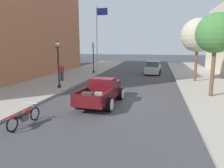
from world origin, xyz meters
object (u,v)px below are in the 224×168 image
car_background_silver (153,68)px  street_lamp_far (93,55)px  hotrod_truck_maroon (102,91)px  motorcycle_parked (24,116)px  pedestrian_sidewalk_left (62,71)px  flagpole (98,31)px  street_lamp_near (58,61)px  street_tree_second (198,35)px  street_tree_nearest (216,33)px

car_background_silver → street_lamp_far: 7.79m
street_lamp_far → hotrod_truck_maroon: bearing=-69.8°
motorcycle_parked → pedestrian_sidewalk_left: (-3.45, 10.84, 0.64)m
flagpole → street_lamp_near: bearing=-86.2°
street_lamp_far → flagpole: flagpole is taller
hotrod_truck_maroon → flagpole: bearing=107.0°
street_lamp_far → street_tree_second: 12.37m
street_lamp_near → hotrod_truck_maroon: bearing=-34.0°
street_tree_nearest → pedestrian_sidewalk_left: bearing=164.9°
car_background_silver → street_lamp_near: (-7.35, -11.29, 1.62)m
car_background_silver → street_tree_nearest: bearing=-69.7°
street_lamp_near → motorcycle_parked: bearing=-74.6°
hotrod_truck_maroon → street_tree_nearest: bearing=21.8°
street_tree_nearest → street_tree_second: bearing=90.5°
street_lamp_near → street_tree_nearest: (11.63, -0.25, 2.01)m
hotrod_truck_maroon → street_lamp_far: (-4.64, 12.65, 1.63)m
car_background_silver → street_lamp_near: size_ratio=1.14×
street_lamp_near → flagpole: bearing=93.8°
pedestrian_sidewalk_left → street_tree_nearest: bearing=-15.1°
street_lamp_near → flagpole: size_ratio=0.42×
pedestrian_sidewalk_left → street_tree_nearest: size_ratio=0.29×
street_lamp_near → street_tree_nearest: bearing=-1.2°
pedestrian_sidewalk_left → street_tree_second: bearing=12.0°
motorcycle_parked → street_tree_second: bearing=55.1°
motorcycle_parked → street_lamp_near: bearing=105.4°
motorcycle_parked → car_background_silver: (5.25, 18.88, 0.33)m
flagpole → street_tree_second: size_ratio=1.52×
street_tree_nearest → street_tree_second: (-0.06, 6.24, 0.17)m
flagpole → street_tree_nearest: (12.63, -15.38, -1.37)m
car_background_silver → pedestrian_sidewalk_left: size_ratio=2.66×
street_lamp_far → street_tree_nearest: bearing=-40.0°
car_background_silver → street_tree_nearest: street_tree_nearest is taller
motorcycle_parked → car_background_silver: car_background_silver is taller
street_lamp_near → street_tree_second: size_ratio=0.64×
hotrod_truck_maroon → street_tree_nearest: (7.06, 2.83, 3.64)m
pedestrian_sidewalk_left → flagpole: bearing=88.3°
street_lamp_far → street_lamp_near: bearing=-89.5°
hotrod_truck_maroon → street_lamp_far: bearing=110.2°
pedestrian_sidewalk_left → street_tree_second: street_tree_second is taller
motorcycle_parked → pedestrian_sidewalk_left: size_ratio=1.28×
flagpole → pedestrian_sidewalk_left: bearing=-91.7°
pedestrian_sidewalk_left → car_background_silver: bearing=42.7°
car_background_silver → flagpole: 10.47m
pedestrian_sidewalk_left → street_lamp_far: (1.28, 6.31, 1.30)m
street_lamp_near → flagpole: flagpole is taller
street_tree_second → street_lamp_near: bearing=-152.6°
pedestrian_sidewalk_left → motorcycle_parked: bearing=-72.3°
street_tree_nearest → street_lamp_far: bearing=140.0°
car_background_silver → street_lamp_far: bearing=-166.9°
motorcycle_parked → flagpole: (-3.10, 22.72, 5.33)m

